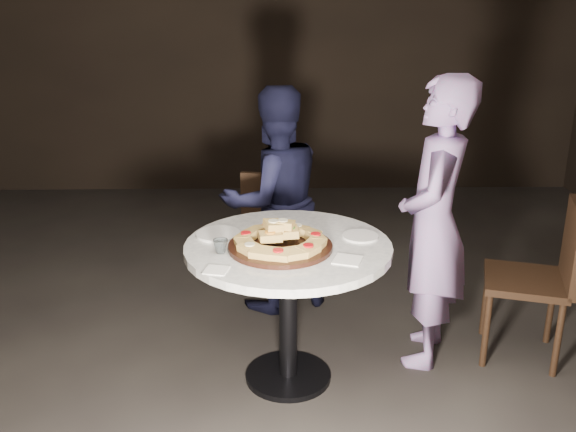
{
  "coord_description": "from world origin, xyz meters",
  "views": [
    {
      "loc": [
        -0.04,
        -2.94,
        1.98
      ],
      "look_at": [
        0.02,
        0.07,
        0.91
      ],
      "focal_mm": 40.0,
      "sensor_mm": 36.0,
      "label": 1
    }
  ],
  "objects_px": {
    "water_glass": "(221,246)",
    "focaccia_pile": "(280,238)",
    "chair_right": "(545,271)",
    "diner_teal": "(434,224)",
    "table": "(288,270)",
    "serving_board": "(280,247)",
    "diner_navy": "(274,201)",
    "chair_far": "(272,217)"
  },
  "relations": [
    {
      "from": "diner_navy",
      "to": "chair_right",
      "type": "bearing_deg",
      "value": 131.68
    },
    {
      "from": "diner_teal",
      "to": "diner_navy",
      "type": "bearing_deg",
      "value": -109.39
    },
    {
      "from": "diner_navy",
      "to": "focaccia_pile",
      "type": "bearing_deg",
      "value": 68.17
    },
    {
      "from": "table",
      "to": "serving_board",
      "type": "xyz_separation_m",
      "value": [
        -0.04,
        -0.06,
        0.16
      ]
    },
    {
      "from": "chair_far",
      "to": "diner_teal",
      "type": "height_order",
      "value": "diner_teal"
    },
    {
      "from": "chair_far",
      "to": "focaccia_pile",
      "type": "bearing_deg",
      "value": 103.07
    },
    {
      "from": "water_glass",
      "to": "diner_navy",
      "type": "height_order",
      "value": "diner_navy"
    },
    {
      "from": "water_glass",
      "to": "diner_navy",
      "type": "xyz_separation_m",
      "value": [
        0.25,
        0.98,
        -0.09
      ]
    },
    {
      "from": "diner_navy",
      "to": "diner_teal",
      "type": "height_order",
      "value": "diner_teal"
    },
    {
      "from": "water_glass",
      "to": "chair_far",
      "type": "bearing_deg",
      "value": 80.23
    },
    {
      "from": "table",
      "to": "focaccia_pile",
      "type": "distance_m",
      "value": 0.21
    },
    {
      "from": "chair_right",
      "to": "diner_navy",
      "type": "relative_size",
      "value": 0.64
    },
    {
      "from": "water_glass",
      "to": "diner_navy",
      "type": "relative_size",
      "value": 0.05
    },
    {
      "from": "serving_board",
      "to": "chair_far",
      "type": "bearing_deg",
      "value": 92.14
    },
    {
      "from": "water_glass",
      "to": "chair_right",
      "type": "xyz_separation_m",
      "value": [
        1.73,
        0.3,
        -0.28
      ]
    },
    {
      "from": "focaccia_pile",
      "to": "serving_board",
      "type": "bearing_deg",
      "value": -64.52
    },
    {
      "from": "focaccia_pile",
      "to": "chair_right",
      "type": "relative_size",
      "value": 0.5
    },
    {
      "from": "water_glass",
      "to": "focaccia_pile",
      "type": "bearing_deg",
      "value": 10.03
    },
    {
      "from": "diner_navy",
      "to": "serving_board",
      "type": "bearing_deg",
      "value": 68.32
    },
    {
      "from": "serving_board",
      "to": "chair_far",
      "type": "distance_m",
      "value": 1.37
    },
    {
      "from": "chair_far",
      "to": "diner_navy",
      "type": "relative_size",
      "value": 0.57
    },
    {
      "from": "focaccia_pile",
      "to": "diner_teal",
      "type": "distance_m",
      "value": 0.87
    },
    {
      "from": "chair_right",
      "to": "diner_teal",
      "type": "xyz_separation_m",
      "value": [
        -0.62,
        0.03,
        0.26
      ]
    },
    {
      "from": "diner_teal",
      "to": "focaccia_pile",
      "type": "bearing_deg",
      "value": -53.47
    },
    {
      "from": "water_glass",
      "to": "serving_board",
      "type": "bearing_deg",
      "value": 8.83
    },
    {
      "from": "water_glass",
      "to": "diner_teal",
      "type": "distance_m",
      "value": 1.16
    },
    {
      "from": "chair_far",
      "to": "diner_teal",
      "type": "xyz_separation_m",
      "value": [
        0.87,
        -1.04,
        0.32
      ]
    },
    {
      "from": "chair_far",
      "to": "diner_navy",
      "type": "height_order",
      "value": "diner_navy"
    },
    {
      "from": "serving_board",
      "to": "focaccia_pile",
      "type": "distance_m",
      "value": 0.04
    },
    {
      "from": "chair_right",
      "to": "diner_navy",
      "type": "xyz_separation_m",
      "value": [
        -1.47,
        0.67,
        0.19
      ]
    },
    {
      "from": "table",
      "to": "diner_navy",
      "type": "bearing_deg",
      "value": 94.82
    },
    {
      "from": "focaccia_pile",
      "to": "diner_navy",
      "type": "height_order",
      "value": "diner_navy"
    },
    {
      "from": "serving_board",
      "to": "diner_teal",
      "type": "height_order",
      "value": "diner_teal"
    },
    {
      "from": "table",
      "to": "chair_right",
      "type": "xyz_separation_m",
      "value": [
        1.4,
        0.2,
        -0.1
      ]
    },
    {
      "from": "focaccia_pile",
      "to": "diner_teal",
      "type": "relative_size",
      "value": 0.29
    },
    {
      "from": "table",
      "to": "focaccia_pile",
      "type": "height_order",
      "value": "focaccia_pile"
    },
    {
      "from": "focaccia_pile",
      "to": "diner_navy",
      "type": "bearing_deg",
      "value": 91.9
    },
    {
      "from": "chair_right",
      "to": "diner_teal",
      "type": "height_order",
      "value": "diner_teal"
    },
    {
      "from": "diner_teal",
      "to": "table",
      "type": "bearing_deg",
      "value": -56.2
    },
    {
      "from": "table",
      "to": "diner_navy",
      "type": "xyz_separation_m",
      "value": [
        -0.07,
        0.87,
        0.09
      ]
    },
    {
      "from": "serving_board",
      "to": "focaccia_pile",
      "type": "height_order",
      "value": "focaccia_pile"
    },
    {
      "from": "serving_board",
      "to": "diner_navy",
      "type": "distance_m",
      "value": 0.94
    }
  ]
}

